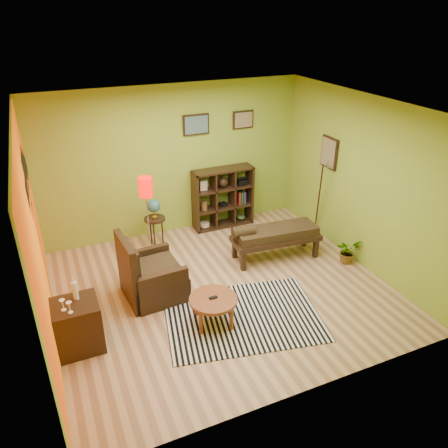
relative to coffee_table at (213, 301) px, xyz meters
name	(u,v)px	position (x,y,z in m)	size (l,w,h in m)	color
ground	(222,289)	(0.42, 0.68, -0.35)	(5.00, 5.00, 0.00)	tan
room_shell	(215,183)	(0.33, 0.70, 1.45)	(5.04, 4.54, 2.82)	#85A430
zebra_rug	(243,316)	(0.42, -0.07, -0.35)	(2.17, 1.54, 0.01)	silver
coffee_table	(213,301)	(0.00, 0.00, 0.00)	(0.67, 0.67, 0.43)	brown
armchair	(150,278)	(-0.64, 0.96, -0.04)	(0.92, 0.93, 1.05)	black
side_cabinet	(78,326)	(-1.78, 0.23, -0.01)	(0.58, 0.53, 1.00)	black
floor_lamp	(146,195)	(-0.38, 1.90, 0.91)	(0.24, 0.24, 1.57)	silver
globe_table	(154,211)	(-0.14, 2.42, 0.35)	(0.38, 0.38, 0.93)	black
cube_shelf	(224,198)	(1.34, 2.71, 0.25)	(1.20, 0.35, 1.20)	black
bench	(274,235)	(1.62, 1.20, 0.10)	(1.59, 0.68, 0.71)	black
potted_plant	(347,253)	(2.72, 0.56, -0.19)	(0.38, 0.43, 0.33)	#26661E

